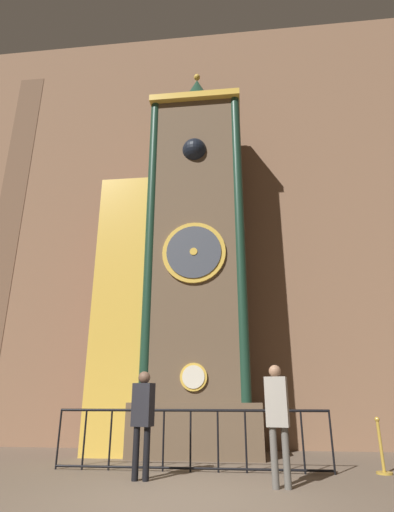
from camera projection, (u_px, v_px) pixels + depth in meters
name	position (u px, v px, depth m)	size (l,w,h in m)	color
ground_plane	(174.00, 505.00, 5.06)	(28.00, 28.00, 0.00)	brown
cathedral_back_wall	(205.00, 207.00, 12.75)	(24.00, 0.32, 14.07)	#846047
clock_tower	(180.00, 266.00, 10.72)	(4.14, 1.79, 11.08)	brown
railing_fence	(191.00, 437.00, 7.46)	(5.18, 0.05, 1.07)	black
visitor_near	(143.00, 413.00, 6.83)	(0.39, 0.30, 1.72)	black
visitor_far	(277.00, 412.00, 6.27)	(0.38, 0.29, 1.79)	#58554F
stanchion_post	(382.00, 455.00, 7.16)	(0.28, 0.28, 0.95)	#B28E33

